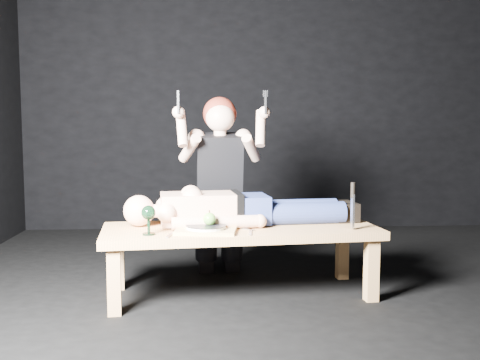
{
  "coord_description": "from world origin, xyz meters",
  "views": [
    {
      "loc": [
        -0.55,
        -3.49,
        1.1
      ],
      "look_at": [
        -0.35,
        0.12,
        0.75
      ],
      "focal_mm": 41.8,
      "sensor_mm": 36.0,
      "label": 1
    }
  ],
  "objects": [
    {
      "name": "goblet",
      "position": [
        -0.91,
        -0.16,
        0.54
      ],
      "size": [
        0.1,
        0.1,
        0.18
      ],
      "primitive_type": null,
      "rotation": [
        0.0,
        0.0,
        0.11
      ],
      "color": "black",
      "rests_on": "table"
    },
    {
      "name": "carving_knife",
      "position": [
        0.35,
        -0.06,
        0.6
      ],
      "size": [
        0.04,
        0.05,
        0.3
      ],
      "primitive_type": null,
      "rotation": [
        0.0,
        0.0,
        0.11
      ],
      "color": "#B2B2B7",
      "rests_on": "table"
    },
    {
      "name": "table",
      "position": [
        -0.35,
        0.07,
        0.23
      ],
      "size": [
        1.82,
        0.85,
        0.45
      ],
      "primitive_type": "cube",
      "rotation": [
        0.0,
        0.0,
        0.11
      ],
      "color": "tan",
      "rests_on": "ground"
    },
    {
      "name": "spoon_flat",
      "position": [
        -0.34,
        -0.01,
        0.45
      ],
      "size": [
        0.16,
        0.13,
        0.01
      ],
      "primitive_type": "cube",
      "rotation": [
        0.0,
        0.0,
        0.92
      ],
      "color": "#B2B2B7",
      "rests_on": "table"
    },
    {
      "name": "fork_flat",
      "position": [
        -0.78,
        -0.18,
        0.45
      ],
      "size": [
        0.05,
        0.19,
        0.01
      ],
      "primitive_type": "cube",
      "rotation": [
        0.0,
        0.0,
        -0.15
      ],
      "color": "#B2B2B7",
      "rests_on": "table"
    },
    {
      "name": "plate",
      "position": [
        -0.57,
        -0.1,
        0.48
      ],
      "size": [
        0.27,
        0.27,
        0.02
      ],
      "primitive_type": "cylinder",
      "rotation": [
        0.0,
        0.0,
        -0.12
      ],
      "color": "white",
      "rests_on": "serving_tray"
    },
    {
      "name": "ground",
      "position": [
        0.0,
        0.0,
        0.0
      ],
      "size": [
        5.0,
        5.0,
        0.0
      ],
      "primitive_type": "plane",
      "color": "black",
      "rests_on": "ground"
    },
    {
      "name": "kneeling_woman",
      "position": [
        -0.47,
        0.63,
        0.67
      ],
      "size": [
        0.75,
        0.83,
        1.35
      ],
      "primitive_type": null,
      "rotation": [
        0.0,
        0.0,
        0.04
      ],
      "color": "black",
      "rests_on": "ground"
    },
    {
      "name": "knife_flat",
      "position": [
        -0.3,
        -0.13,
        0.45
      ],
      "size": [
        0.03,
        0.19,
        0.01
      ],
      "primitive_type": "cube",
      "rotation": [
        0.0,
        0.0,
        -0.09
      ],
      "color": "#B2B2B7",
      "rests_on": "table"
    },
    {
      "name": "serving_tray",
      "position": [
        -0.57,
        -0.1,
        0.46
      ],
      "size": [
        0.39,
        0.31,
        0.02
      ],
      "primitive_type": "cube",
      "rotation": [
        0.0,
        0.0,
        -0.12
      ],
      "color": "tan",
      "rests_on": "table"
    },
    {
      "name": "lying_man",
      "position": [
        -0.31,
        0.2,
        0.58
      ],
      "size": [
        1.76,
        0.71,
        0.26
      ],
      "primitive_type": null,
      "rotation": [
        0.0,
        0.0,
        0.11
      ],
      "color": "#E4B090",
      "rests_on": "table"
    },
    {
      "name": "back_wall",
      "position": [
        0.0,
        2.5,
        1.5
      ],
      "size": [
        5.0,
        0.0,
        5.0
      ],
      "primitive_type": "plane",
      "rotation": [
        1.57,
        0.0,
        0.0
      ],
      "color": "black",
      "rests_on": "ground"
    },
    {
      "name": "apple",
      "position": [
        -0.55,
        -0.09,
        0.53
      ],
      "size": [
        0.08,
        0.08,
        0.08
      ],
      "primitive_type": "sphere",
      "color": "green",
      "rests_on": "plate"
    }
  ]
}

